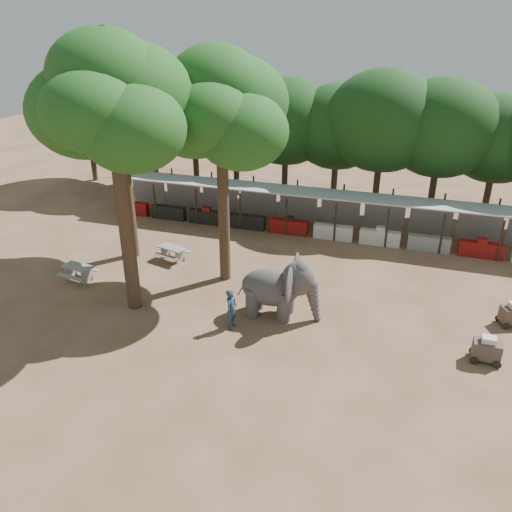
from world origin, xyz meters
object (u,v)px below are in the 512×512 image
(handler, at_px, (231,309))
(picnic_table_near, at_px, (78,271))
(yard_tree_left, at_px, (117,107))
(elephant, at_px, (280,288))
(yard_tree_center, at_px, (111,103))
(picnic_table_far, at_px, (172,251))
(cart_front, at_px, (487,349))
(yard_tree_back, at_px, (220,109))

(handler, height_order, picnic_table_near, handler)
(yard_tree_left, xyz_separation_m, picnic_table_near, (-0.97, -3.77, -7.67))
(yard_tree_left, bearing_deg, elephant, -21.46)
(yard_tree_left, relative_size, yard_tree_center, 0.92)
(yard_tree_left, bearing_deg, picnic_table_far, -1.57)
(picnic_table_near, relative_size, cart_front, 1.56)
(yard_tree_left, bearing_deg, handler, -34.02)
(yard_tree_center, height_order, picnic_table_far, yard_tree_center)
(elephant, relative_size, picnic_table_far, 1.97)
(handler, distance_m, picnic_table_far, 7.75)
(yard_tree_center, xyz_separation_m, elephant, (6.79, 1.15, -7.79))
(cart_front, bearing_deg, yard_tree_back, 164.52)
(elephant, bearing_deg, yard_tree_left, 155.70)
(cart_front, bearing_deg, yard_tree_left, 166.68)
(elephant, height_order, cart_front, elephant)
(yard_tree_back, bearing_deg, elephant, -36.93)
(picnic_table_near, distance_m, picnic_table_far, 5.09)
(yard_tree_left, relative_size, handler, 5.99)
(picnic_table_far, xyz_separation_m, cart_front, (15.87, -4.53, 0.04))
(elephant, height_order, handler, elephant)
(yard_tree_center, bearing_deg, handler, -5.12)
(cart_front, bearing_deg, elephant, 175.72)
(yard_tree_back, height_order, picnic_table_far, yard_tree_back)
(yard_tree_left, relative_size, yard_tree_back, 0.97)
(picnic_table_near, height_order, cart_front, cart_front)
(yard_tree_left, height_order, yard_tree_back, yard_tree_back)
(yard_tree_center, bearing_deg, picnic_table_far, 95.46)
(yard_tree_left, height_order, cart_front, yard_tree_left)
(handler, bearing_deg, picnic_table_near, 87.47)
(yard_tree_center, bearing_deg, elephant, 9.61)
(yard_tree_left, distance_m, handler, 12.17)
(yard_tree_center, distance_m, cart_front, 17.67)
(elephant, height_order, picnic_table_far, elephant)
(handler, bearing_deg, yard_tree_back, 33.09)
(picnic_table_far, bearing_deg, cart_front, -1.48)
(yard_tree_back, xyz_separation_m, picnic_table_far, (-3.47, 0.93, -8.03))
(yard_tree_left, bearing_deg, picnic_table_near, -104.40)
(yard_tree_back, bearing_deg, cart_front, -16.21)
(handler, relative_size, picnic_table_far, 0.98)
(picnic_table_far, distance_m, cart_front, 16.51)
(yard_tree_back, distance_m, cart_front, 15.19)
(yard_tree_back, relative_size, picnic_table_near, 6.29)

